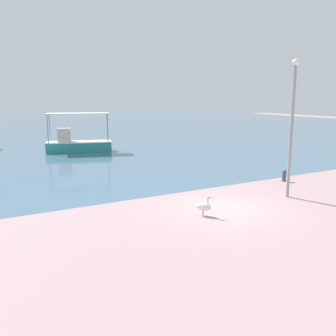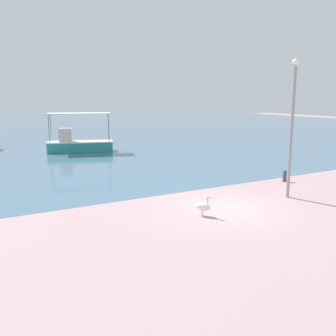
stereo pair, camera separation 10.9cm
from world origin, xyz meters
The scene contains 6 objects.
ground centered at (0.00, 0.00, 0.00)m, with size 120.00×120.00×0.00m, color gray.
harbor_water centered at (0.00, 48.00, 0.00)m, with size 110.00×90.00×0.00m, color #43647D.
fishing_boat_far_right centered at (-0.69, 17.81, 0.70)m, with size 5.27×3.08×3.06m.
pelican centered at (-1.23, -0.34, 0.38)m, with size 0.56×0.71×0.80m.
lamp_post centered at (3.51, -0.01, 3.32)m, with size 0.28×0.28×5.92m.
mooring_bollard centered at (5.71, 2.26, 0.33)m, with size 0.22×0.22×0.62m.
Camera 1 is at (-9.03, -11.32, 4.44)m, focal length 40.00 mm.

